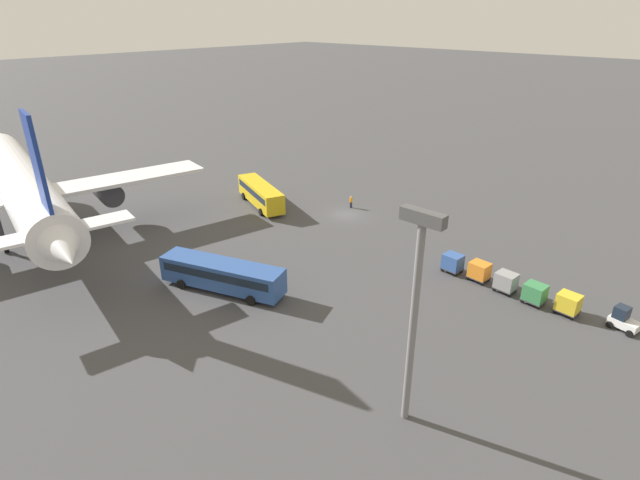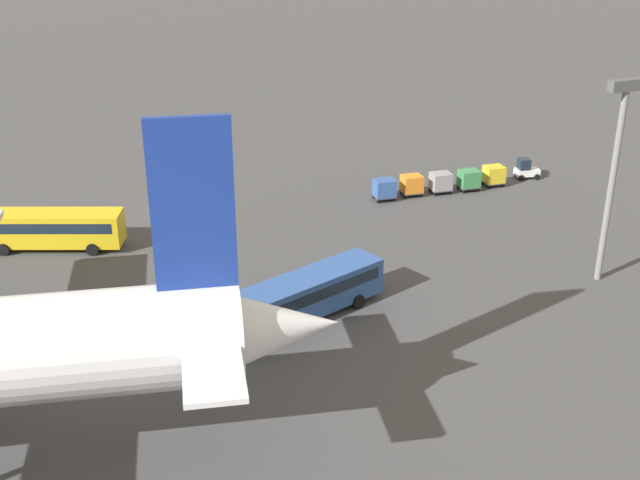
{
  "view_description": "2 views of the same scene",
  "coord_description": "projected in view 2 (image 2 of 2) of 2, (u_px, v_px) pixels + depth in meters",
  "views": [
    {
      "loc": [
        -40.75,
        49.33,
        25.56
      ],
      "look_at": [
        -8.74,
        14.75,
        3.87
      ],
      "focal_mm": 28.0,
      "sensor_mm": 36.0,
      "label": 1
    },
    {
      "loc": [
        11.84,
        69.99,
        27.25
      ],
      "look_at": [
        -6.41,
        21.23,
        4.44
      ],
      "focal_mm": 45.0,
      "sensor_mm": 36.0,
      "label": 2
    }
  ],
  "objects": [
    {
      "name": "cargo_cart_blue",
      "position": [
        384.0,
        188.0,
        76.12
      ],
      "size": [
        2.12,
        1.83,
        2.06
      ],
      "rotation": [
        0.0,
        0.0,
        -0.08
      ],
      "color": "#38383D",
      "rests_on": "ground"
    },
    {
      "name": "worker_person",
      "position": [
        157.0,
        192.0,
        76.22
      ],
      "size": [
        0.38,
        0.38,
        1.74
      ],
      "color": "#1E1E2D",
      "rests_on": "ground"
    },
    {
      "name": "shuttle_bus_far",
      "position": [
        301.0,
        295.0,
        54.78
      ],
      "size": [
        13.14,
        7.13,
        3.03
      ],
      "rotation": [
        0.0,
        0.0,
        0.35
      ],
      "color": "#2D5199",
      "rests_on": "ground"
    },
    {
      "name": "ground_plane",
      "position": [
        176.0,
        208.0,
        74.77
      ],
      "size": [
        600.0,
        600.0,
        0.0
      ],
      "primitive_type": "plane",
      "color": "#424244"
    },
    {
      "name": "cargo_cart_orange",
      "position": [
        412.0,
        184.0,
        77.22
      ],
      "size": [
        2.12,
        1.83,
        2.06
      ],
      "rotation": [
        0.0,
        0.0,
        -0.08
      ],
      "color": "#38383D",
      "rests_on": "ground"
    },
    {
      "name": "baggage_tug",
      "position": [
        526.0,
        169.0,
        82.08
      ],
      "size": [
        2.61,
        2.04,
        2.1
      ],
      "rotation": [
        0.0,
        0.0,
        -0.2
      ],
      "color": "white",
      "rests_on": "ground"
    },
    {
      "name": "cargo_cart_green",
      "position": [
        469.0,
        179.0,
        78.62
      ],
      "size": [
        2.12,
        1.83,
        2.06
      ],
      "rotation": [
        0.0,
        0.0,
        -0.08
      ],
      "color": "#38383D",
      "rests_on": "ground"
    },
    {
      "name": "shuttle_bus_near",
      "position": [
        51.0,
        227.0,
        65.58
      ],
      "size": [
        11.85,
        6.58,
        3.17
      ],
      "rotation": [
        0.0,
        0.0,
        -0.36
      ],
      "color": "gold",
      "rests_on": "ground"
    },
    {
      "name": "light_pole",
      "position": [
        616.0,
        159.0,
        57.32
      ],
      "size": [
        2.8,
        0.7,
        15.29
      ],
      "color": "slate",
      "rests_on": "ground"
    },
    {
      "name": "cargo_cart_grey",
      "position": [
        441.0,
        182.0,
        77.91
      ],
      "size": [
        2.12,
        1.83,
        2.06
      ],
      "rotation": [
        0.0,
        0.0,
        -0.08
      ],
      "color": "#38383D",
      "rests_on": "ground"
    },
    {
      "name": "cargo_cart_yellow",
      "position": [
        494.0,
        175.0,
        79.8
      ],
      "size": [
        2.12,
        1.83,
        2.06
      ],
      "rotation": [
        0.0,
        0.0,
        -0.08
      ],
      "color": "#38383D",
      "rests_on": "ground"
    }
  ]
}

